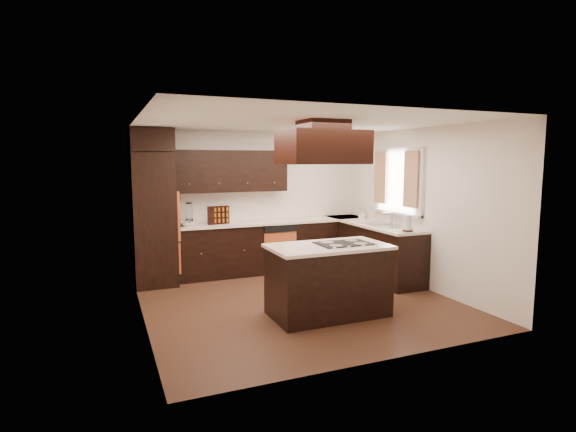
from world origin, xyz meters
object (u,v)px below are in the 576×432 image
Objects in this scene: spice_rack at (218,215)px; range_hood at (323,147)px; oven_column at (153,219)px; island at (328,282)px.

range_hood is at bearing -83.38° from spice_rack.
range_hood is (1.88, -2.25, 1.10)m from oven_column.
island is 3.97× the size of spice_rack.
oven_column reaches higher than island.
oven_column reaches higher than spice_rack.
island is at bearing -77.12° from range_hood.
island is 2.63m from spice_rack.
oven_column is at bearing 168.88° from spice_rack.
range_hood reaches higher than island.
island is 1.40× the size of range_hood.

